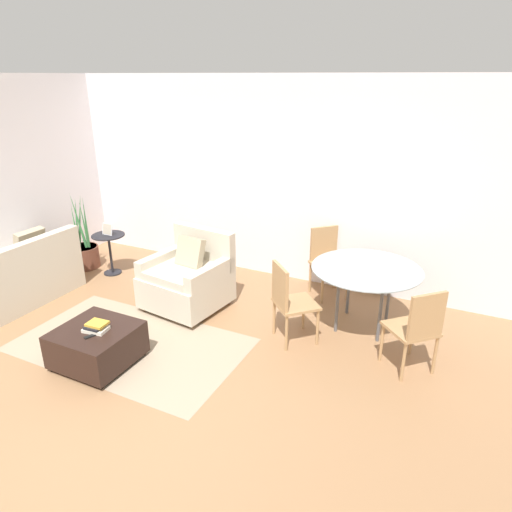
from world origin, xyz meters
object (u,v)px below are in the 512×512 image
(book_stack, at_px, (96,327))
(dining_chair_far_left, at_px, (327,257))
(potted_plant, at_px, (84,252))
(tv_remote_primary, at_px, (91,336))
(side_table, at_px, (110,246))
(picture_frame, at_px, (107,229))
(dining_chair_near_right, at_px, (418,326))
(armchair, at_px, (188,279))
(dining_chair_near_left, at_px, (289,298))
(ottoman, at_px, (97,344))
(couch, at_px, (7,283))
(dining_table, at_px, (366,274))

(book_stack, height_order, dining_chair_far_left, dining_chair_far_left)
(potted_plant, bearing_deg, dining_chair_far_left, 11.79)
(tv_remote_primary, distance_m, dining_chair_far_left, 3.05)
(side_table, bearing_deg, picture_frame, -90.00)
(dining_chair_near_right, height_order, dining_chair_far_left, same)
(armchair, xyz_separation_m, tv_remote_primary, (-0.07, -1.55, 0.03))
(dining_chair_near_left, bearing_deg, ottoman, -141.84)
(book_stack, relative_size, dining_chair_near_left, 0.28)
(armchair, relative_size, picture_frame, 5.84)
(dining_chair_near_right, bearing_deg, book_stack, -156.40)
(couch, relative_size, dining_chair_far_left, 1.94)
(armchair, bearing_deg, dining_chair_near_left, -8.37)
(tv_remote_primary, distance_m, potted_plant, 2.82)
(armchair, xyz_separation_m, book_stack, (-0.10, -1.45, 0.06))
(picture_frame, bearing_deg, dining_table, 1.43)
(book_stack, distance_m, dining_table, 2.90)
(picture_frame, relative_size, dining_chair_near_left, 0.19)
(couch, bearing_deg, tv_remote_primary, -16.28)
(picture_frame, relative_size, dining_chair_near_right, 0.19)
(picture_frame, relative_size, dining_table, 0.14)
(ottoman, distance_m, potted_plant, 2.69)
(dining_table, bearing_deg, ottoman, -139.66)
(book_stack, xyz_separation_m, dining_chair_near_right, (2.84, 1.24, 0.09))
(dining_chair_near_left, relative_size, dining_chair_far_left, 1.00)
(dining_chair_far_left, bearing_deg, tv_remote_primary, -119.33)
(side_table, distance_m, dining_table, 3.68)
(ottoman, xyz_separation_m, dining_chair_near_left, (1.56, 1.23, 0.30))
(book_stack, height_order, dining_table, dining_table)
(couch, height_order, dining_chair_far_left, dining_chair_far_left)
(dining_chair_near_right, bearing_deg, tv_remote_primary, -154.46)
(couch, xyz_separation_m, dining_chair_near_right, (4.82, 0.75, 0.22))
(book_stack, height_order, potted_plant, potted_plant)
(dining_chair_far_left, bearing_deg, dining_chair_near_right, -45.00)
(couch, bearing_deg, side_table, 69.49)
(book_stack, height_order, dining_chair_near_left, dining_chair_near_left)
(picture_frame, relative_size, dining_chair_far_left, 0.19)
(dining_chair_near_right, bearing_deg, potted_plant, 173.31)
(book_stack, distance_m, tv_remote_primary, 0.11)
(tv_remote_primary, distance_m, dining_chair_near_right, 3.11)
(armchair, xyz_separation_m, potted_plant, (-2.13, 0.36, -0.13))
(couch, height_order, dining_chair_near_left, dining_chair_near_left)
(tv_remote_primary, xyz_separation_m, potted_plant, (-2.07, 1.91, -0.16))
(armchair, bearing_deg, dining_table, 12.11)
(couch, height_order, tv_remote_primary, couch)
(tv_remote_primary, relative_size, dining_chair_near_left, 0.16)
(armchair, xyz_separation_m, dining_chair_far_left, (1.43, 1.10, 0.15))
(book_stack, bearing_deg, tv_remote_primary, -71.76)
(dining_chair_far_left, bearing_deg, picture_frame, -166.06)
(armchair, distance_m, dining_chair_near_right, 2.75)
(ottoman, distance_m, picture_frame, 2.36)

